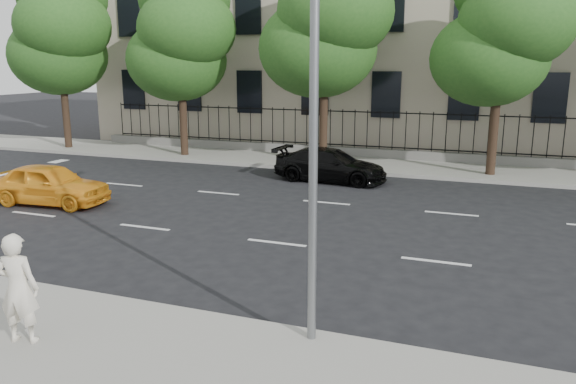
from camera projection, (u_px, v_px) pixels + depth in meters
name	position (u px, v px, depth m)	size (l,w,h in m)	color
ground	(235.00, 277.00, 12.17)	(120.00, 120.00, 0.00)	black
near_sidewalk	(120.00, 365.00, 8.50)	(60.00, 4.00, 0.15)	gray
far_sidewalk	(371.00, 165.00, 24.94)	(60.00, 4.00, 0.15)	gray
lane_markings	(305.00, 220.00, 16.51)	(49.60, 4.62, 0.01)	silver
iron_fence	(379.00, 147.00, 26.36)	(30.00, 0.50, 2.20)	slate
street_light	(325.00, 22.00, 8.54)	(0.25, 3.32, 8.05)	slate
tree_a	(61.00, 30.00, 28.38)	(5.71, 5.31, 9.39)	#382619
tree_b	(182.00, 33.00, 26.08)	(5.53, 5.12, 8.97)	#382619
tree_c	(327.00, 16.00, 23.58)	(5.89, 5.50, 9.80)	#382619
tree_d	(503.00, 27.00, 21.34)	(5.34, 4.94, 8.84)	#382619
yellow_taxi	(49.00, 184.00, 18.22)	(1.59, 3.95, 1.35)	#F9A320
black_sedan	(330.00, 165.00, 21.78)	(1.79, 4.40, 1.28)	black
woman_near	(18.00, 288.00, 8.88)	(0.66, 0.44, 1.82)	#EEE5CE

